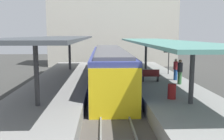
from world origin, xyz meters
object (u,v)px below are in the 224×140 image
(platform_bench, at_px, (150,75))
(platform_sign, at_px, (169,56))
(commuter_train, at_px, (110,68))
(passenger_near_bench, at_px, (176,69))
(litter_bin, at_px, (172,91))
(passenger_mid_platform, at_px, (180,71))

(platform_bench, bearing_deg, platform_sign, 55.55)
(platform_sign, bearing_deg, platform_bench, -124.45)
(commuter_train, height_order, passenger_near_bench, commuter_train)
(platform_bench, xyz_separation_m, passenger_near_bench, (2.04, 0.45, 0.38))
(platform_bench, bearing_deg, litter_bin, -88.04)
(platform_sign, xyz_separation_m, passenger_near_bench, (-0.22, -2.84, -0.78))
(passenger_near_bench, distance_m, passenger_mid_platform, 1.61)
(platform_bench, xyz_separation_m, litter_bin, (0.17, -5.03, -0.06))
(litter_bin, distance_m, passenger_mid_platform, 4.25)
(commuter_train, height_order, platform_bench, commuter_train)
(passenger_near_bench, bearing_deg, platform_sign, 85.50)
(commuter_train, relative_size, litter_bin, 19.57)
(passenger_near_bench, bearing_deg, commuter_train, 163.84)
(platform_bench, bearing_deg, passenger_near_bench, 12.55)
(commuter_train, xyz_separation_m, litter_bin, (3.11, -6.92, -0.33))
(commuter_train, xyz_separation_m, platform_sign, (5.20, 1.40, 0.90))
(passenger_mid_platform, bearing_deg, platform_sign, 84.63)
(passenger_mid_platform, bearing_deg, passenger_near_bench, 83.10)
(platform_bench, relative_size, passenger_near_bench, 0.86)
(passenger_near_bench, bearing_deg, platform_bench, -167.45)
(commuter_train, xyz_separation_m, platform_bench, (2.94, -1.90, -0.26))
(litter_bin, bearing_deg, commuter_train, 114.20)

